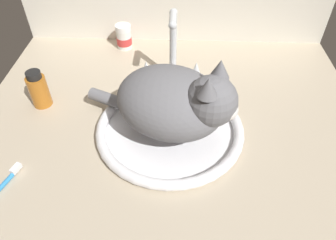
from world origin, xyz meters
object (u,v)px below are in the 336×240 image
Objects in this scene: pill_bottle at (124,37)px; amber_bottle at (39,90)px; cat at (176,102)px; sink_basin at (168,128)px; faucet at (171,55)px.

pill_bottle is 35.50cm from amber_bottle.
cat is 4.56× the size of pill_bottle.
pill_bottle is at bearing 112.45° from sink_basin.
faucet is 37.07cm from amber_bottle.
amber_bottle is at bearing 164.50° from cat.
cat reaches higher than amber_bottle.
faucet is 2.66× the size of pill_bottle.
cat is 38.25cm from amber_bottle.
cat reaches higher than sink_basin.
faucet is at bearing 20.17° from amber_bottle.
pill_bottle is (-18.24, 40.55, -6.62)cm from cat.
amber_bottle is at bearing -159.83° from faucet.
sink_basin is at bearing -67.55° from pill_bottle.
faucet is 24.57cm from pill_bottle.
amber_bottle reaches higher than pill_bottle.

